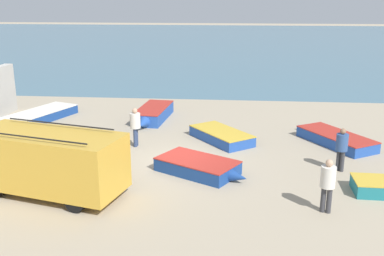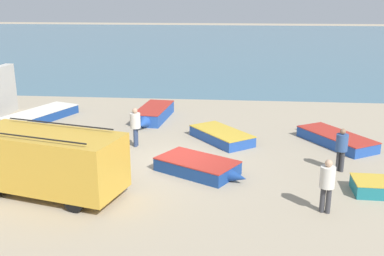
{
  "view_description": "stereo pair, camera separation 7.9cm",
  "coord_description": "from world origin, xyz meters",
  "px_view_note": "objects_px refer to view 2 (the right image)",
  "views": [
    {
      "loc": [
        2.18,
        -17.08,
        6.6
      ],
      "look_at": [
        0.41,
        1.87,
        1.0
      ],
      "focal_mm": 42.0,
      "sensor_mm": 36.0,
      "label": 1
    },
    {
      "loc": [
        2.26,
        -17.07,
        6.6
      ],
      "look_at": [
        0.41,
        1.87,
        1.0
      ],
      "focal_mm": 42.0,
      "sensor_mm": 36.0,
      "label": 2
    }
  ],
  "objects_px": {
    "fishing_rowboat_5": "(153,114)",
    "fisherman_1": "(135,124)",
    "fisherman_2": "(327,181)",
    "fishing_rowboat_1": "(199,166)",
    "fishing_rowboat_0": "(220,135)",
    "fishing_rowboat_3": "(334,138)",
    "parked_van": "(47,160)",
    "fishing_rowboat_4": "(42,115)",
    "fisherman_0": "(342,146)"
  },
  "relations": [
    {
      "from": "fishing_rowboat_0",
      "to": "fishing_rowboat_1",
      "type": "bearing_deg",
      "value": 133.16
    },
    {
      "from": "fisherman_2",
      "to": "fisherman_1",
      "type": "bearing_deg",
      "value": -110.1
    },
    {
      "from": "fishing_rowboat_1",
      "to": "fisherman_0",
      "type": "distance_m",
      "value": 5.57
    },
    {
      "from": "parked_van",
      "to": "fishing_rowboat_3",
      "type": "bearing_deg",
      "value": -134.86
    },
    {
      "from": "fishing_rowboat_1",
      "to": "fishing_rowboat_3",
      "type": "distance_m",
      "value": 7.3
    },
    {
      "from": "parked_van",
      "to": "fishing_rowboat_1",
      "type": "relative_size",
      "value": 1.51
    },
    {
      "from": "fishing_rowboat_3",
      "to": "fishing_rowboat_4",
      "type": "height_order",
      "value": "fishing_rowboat_3"
    },
    {
      "from": "fishing_rowboat_5",
      "to": "fishing_rowboat_3",
      "type": "bearing_deg",
      "value": 75.28
    },
    {
      "from": "fisherman_2",
      "to": "fishing_rowboat_4",
      "type": "bearing_deg",
      "value": -107.74
    },
    {
      "from": "fishing_rowboat_3",
      "to": "fisherman_2",
      "type": "height_order",
      "value": "fisherman_2"
    },
    {
      "from": "fisherman_1",
      "to": "fishing_rowboat_3",
      "type": "bearing_deg",
      "value": 12.9
    },
    {
      "from": "fisherman_2",
      "to": "fishing_rowboat_0",
      "type": "bearing_deg",
      "value": -134.81
    },
    {
      "from": "fisherman_1",
      "to": "fisherman_2",
      "type": "height_order",
      "value": "fisherman_1"
    },
    {
      "from": "fishing_rowboat_3",
      "to": "fishing_rowboat_4",
      "type": "distance_m",
      "value": 15.6
    },
    {
      "from": "fishing_rowboat_1",
      "to": "fishing_rowboat_4",
      "type": "height_order",
      "value": "fishing_rowboat_1"
    },
    {
      "from": "fishing_rowboat_3",
      "to": "fisherman_2",
      "type": "bearing_deg",
      "value": 134.08
    },
    {
      "from": "fishing_rowboat_0",
      "to": "fishing_rowboat_3",
      "type": "xyz_separation_m",
      "value": [
        5.3,
        0.0,
        0.0
      ]
    },
    {
      "from": "fishing_rowboat_0",
      "to": "fishing_rowboat_1",
      "type": "distance_m",
      "value": 4.26
    },
    {
      "from": "fisherman_0",
      "to": "fisherman_2",
      "type": "bearing_deg",
      "value": 24.36
    },
    {
      "from": "parked_van",
      "to": "fisherman_1",
      "type": "relative_size",
      "value": 3.17
    },
    {
      "from": "fishing_rowboat_1",
      "to": "fishing_rowboat_0",
      "type": "bearing_deg",
      "value": 111.03
    },
    {
      "from": "fishing_rowboat_3",
      "to": "fisherman_1",
      "type": "relative_size",
      "value": 2.48
    },
    {
      "from": "fisherman_0",
      "to": "fisherman_1",
      "type": "xyz_separation_m",
      "value": [
        -8.62,
        2.24,
        0.03
      ]
    },
    {
      "from": "parked_van",
      "to": "fishing_rowboat_0",
      "type": "distance_m",
      "value": 8.73
    },
    {
      "from": "fishing_rowboat_4",
      "to": "fisherman_1",
      "type": "xyz_separation_m",
      "value": [
        6.23,
        -4.08,
        0.82
      ]
    },
    {
      "from": "fishing_rowboat_1",
      "to": "fishing_rowboat_3",
      "type": "relative_size",
      "value": 0.85
    },
    {
      "from": "fisherman_2",
      "to": "fishing_rowboat_1",
      "type": "bearing_deg",
      "value": -106.03
    },
    {
      "from": "parked_van",
      "to": "fishing_rowboat_4",
      "type": "distance_m",
      "value": 10.39
    },
    {
      "from": "parked_van",
      "to": "fishing_rowboat_5",
      "type": "bearing_deg",
      "value": -86.29
    },
    {
      "from": "fishing_rowboat_3",
      "to": "fisherman_0",
      "type": "xyz_separation_m",
      "value": [
        -0.49,
        -3.47,
        0.78
      ]
    },
    {
      "from": "fishing_rowboat_0",
      "to": "fishing_rowboat_5",
      "type": "bearing_deg",
      "value": 11.03
    },
    {
      "from": "parked_van",
      "to": "fishing_rowboat_4",
      "type": "relative_size",
      "value": 1.05
    },
    {
      "from": "fishing_rowboat_0",
      "to": "fishing_rowboat_4",
      "type": "height_order",
      "value": "fishing_rowboat_4"
    },
    {
      "from": "fisherman_1",
      "to": "fishing_rowboat_5",
      "type": "bearing_deg",
      "value": 95.63
    },
    {
      "from": "fishing_rowboat_1",
      "to": "fisherman_1",
      "type": "bearing_deg",
      "value": 166.49
    },
    {
      "from": "parked_van",
      "to": "fisherman_0",
      "type": "xyz_separation_m",
      "value": [
        10.51,
        3.08,
        -0.17
      ]
    },
    {
      "from": "parked_van",
      "to": "fishing_rowboat_1",
      "type": "distance_m",
      "value": 5.64
    },
    {
      "from": "fishing_rowboat_4",
      "to": "fisherman_1",
      "type": "relative_size",
      "value": 3.02
    },
    {
      "from": "fishing_rowboat_1",
      "to": "fishing_rowboat_5",
      "type": "xyz_separation_m",
      "value": [
        -3.18,
        7.55,
        0.07
      ]
    },
    {
      "from": "fisherman_1",
      "to": "fisherman_2",
      "type": "distance_m",
      "value": 9.45
    },
    {
      "from": "fishing_rowboat_3",
      "to": "fisherman_1",
      "type": "xyz_separation_m",
      "value": [
        -9.11,
        -1.23,
        0.81
      ]
    },
    {
      "from": "fishing_rowboat_4",
      "to": "fishing_rowboat_5",
      "type": "bearing_deg",
      "value": -64.59
    },
    {
      "from": "fisherman_1",
      "to": "fisherman_2",
      "type": "bearing_deg",
      "value": -33.4
    },
    {
      "from": "fishing_rowboat_5",
      "to": "fisherman_1",
      "type": "relative_size",
      "value": 2.52
    },
    {
      "from": "fishing_rowboat_1",
      "to": "fisherman_1",
      "type": "distance_m",
      "value": 4.4
    },
    {
      "from": "fishing_rowboat_1",
      "to": "fisherman_0",
      "type": "xyz_separation_m",
      "value": [
        5.47,
        0.74,
        0.77
      ]
    },
    {
      "from": "fisherman_1",
      "to": "fishing_rowboat_0",
      "type": "bearing_deg",
      "value": 23.1
    },
    {
      "from": "fisherman_0",
      "to": "fisherman_1",
      "type": "height_order",
      "value": "fisherman_1"
    },
    {
      "from": "fishing_rowboat_0",
      "to": "fisherman_2",
      "type": "relative_size",
      "value": 2.1
    },
    {
      "from": "fishing_rowboat_4",
      "to": "fisherman_1",
      "type": "distance_m",
      "value": 7.49
    }
  ]
}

